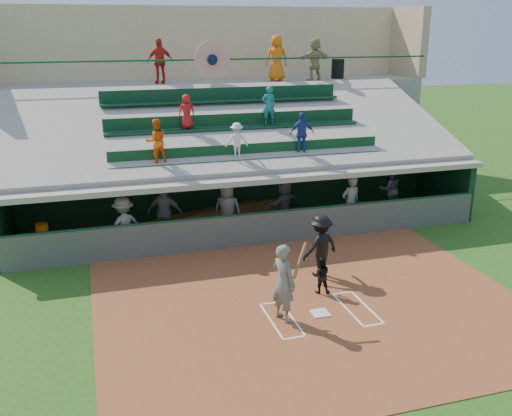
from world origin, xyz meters
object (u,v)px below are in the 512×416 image
object	(u,v)px
home_plate	(320,313)
catcher	(321,275)
batter_at_plate	(284,282)
trash_bin	(338,69)
white_table	(44,246)
water_cooler	(42,230)

from	to	relation	value
home_plate	catcher	xyz separation A→B (m)	(0.47, 1.12, 0.50)
batter_at_plate	trash_bin	distance (m)	15.39
home_plate	white_table	xyz separation A→B (m)	(-6.84, 6.00, 0.33)
catcher	trash_bin	size ratio (longest dim) A/B	1.18
trash_bin	catcher	bearing A→B (deg)	-115.55
white_table	water_cooler	size ratio (longest dim) A/B	1.97
home_plate	batter_at_plate	xyz separation A→B (m)	(-0.98, 0.01, 0.98)
catcher	trash_bin	world-z (taller)	trash_bin
water_cooler	catcher	bearing A→B (deg)	-33.93
batter_at_plate	home_plate	bearing A→B (deg)	-0.66
home_plate	trash_bin	xyz separation A→B (m)	(6.17, 13.03, 5.00)
batter_at_plate	white_table	bearing A→B (deg)	134.34
white_table	trash_bin	distance (m)	15.50
white_table	trash_bin	world-z (taller)	trash_bin
home_plate	water_cooler	size ratio (longest dim) A/B	1.13
batter_at_plate	trash_bin	world-z (taller)	trash_bin
batter_at_plate	white_table	distance (m)	8.40
home_plate	white_table	distance (m)	9.10
white_table	water_cooler	xyz separation A→B (m)	(0.01, 0.03, 0.52)
water_cooler	home_plate	bearing A→B (deg)	-41.44
home_plate	white_table	world-z (taller)	white_table
batter_at_plate	white_table	world-z (taller)	batter_at_plate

